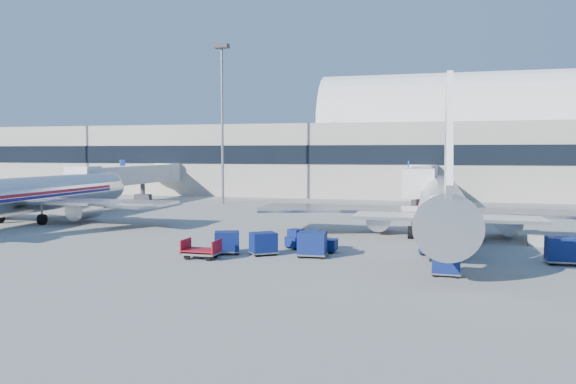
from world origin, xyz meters
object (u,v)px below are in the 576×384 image
(cart_solo_near, at_px, (446,263))
(cart_open_red, at_px, (202,252))
(barrier_near, at_px, (549,241))
(cart_train_a, at_px, (312,244))
(airliner_mid, at_px, (27,195))
(airliner_main, at_px, (443,204))
(tug_lead, at_px, (319,242))
(mast_west, at_px, (222,100))
(cart_train_c, at_px, (227,242))
(tug_left, at_px, (299,239))
(tug_right, at_px, (434,247))
(jetbridge_near, at_px, (421,178))
(cart_solo_far, at_px, (562,250))
(cart_train_b, at_px, (263,243))
(jetbridge_mid, at_px, (135,175))

(cart_solo_near, height_order, cart_open_red, cart_solo_near)
(barrier_near, distance_m, cart_train_a, 19.19)
(airliner_mid, bearing_deg, airliner_main, 0.00)
(airliner_mid, xyz_separation_m, cart_open_red, (25.64, -13.84, -2.45))
(airliner_main, distance_m, tug_lead, 13.07)
(mast_west, xyz_separation_m, cart_open_red, (13.64, -39.33, -14.32))
(airliner_main, relative_size, tug_lead, 14.54)
(cart_train_a, xyz_separation_m, cart_solo_near, (9.03, -3.85, -0.15))
(airliner_main, distance_m, barrier_near, 8.74)
(cart_train_c, bearing_deg, mast_west, 91.27)
(airliner_mid, bearing_deg, cart_open_red, -28.35)
(barrier_near, bearing_deg, cart_train_a, -152.39)
(tug_left, height_order, cart_train_a, cart_train_a)
(cart_solo_near, bearing_deg, cart_train_a, 159.34)
(cart_train_c, bearing_deg, tug_right, -9.72)
(tug_right, bearing_deg, jetbridge_near, 143.23)
(mast_west, distance_m, cart_solo_far, 53.25)
(airliner_main, bearing_deg, jetbridge_near, 95.22)
(cart_train_b, xyz_separation_m, cart_open_red, (-3.77, -2.36, -0.40))
(tug_left, distance_m, cart_open_red, 8.15)
(jetbridge_mid, distance_m, tug_right, 56.26)
(cart_train_b, bearing_deg, cart_train_a, -34.62)
(jetbridge_near, height_order, barrier_near, jetbridge_near)
(airliner_mid, bearing_deg, tug_right, -12.24)
(airliner_main, relative_size, cart_open_red, 14.98)
(barrier_near, distance_m, tug_lead, 18.27)
(tug_lead, height_order, cart_train_c, cart_train_c)
(mast_west, bearing_deg, barrier_near, -36.38)
(airliner_mid, xyz_separation_m, tug_lead, (33.02, -9.24, -2.18))
(airliner_main, bearing_deg, cart_train_c, -142.56)
(airliner_mid, distance_m, cart_train_a, 34.97)
(mast_west, distance_m, cart_solo_near, 52.51)
(cart_solo_far, bearing_deg, cart_train_a, -175.26)
(jetbridge_near, bearing_deg, tug_right, -87.22)
(jetbridge_mid, distance_m, mast_west, 18.06)
(airliner_main, height_order, airliner_mid, same)
(mast_west, relative_size, cart_train_b, 9.67)
(jetbridge_mid, bearing_deg, barrier_near, -28.80)
(cart_open_red, bearing_deg, airliner_mid, 152.72)
(tug_lead, bearing_deg, cart_solo_near, -30.81)
(tug_lead, xyz_separation_m, cart_solo_far, (16.49, -0.43, 0.22))
(jetbridge_near, relative_size, tug_left, 10.66)
(jetbridge_mid, distance_m, cart_train_b, 49.48)
(cart_solo_near, bearing_deg, cart_solo_far, 39.13)
(tug_right, distance_m, cart_train_c, 14.84)
(cart_train_b, xyz_separation_m, cart_train_c, (-2.69, -0.22, 0.00))
(airliner_mid, distance_m, cart_train_b, 31.64)
(airliner_mid, relative_size, tug_lead, 14.54)
(airliner_main, distance_m, cart_solo_far, 12.41)
(tug_lead, bearing_deg, airliner_main, 48.69)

